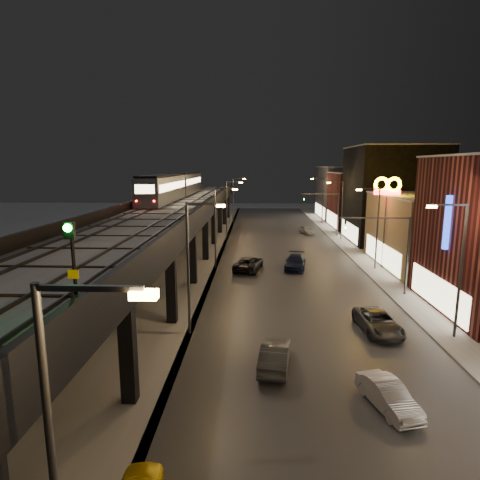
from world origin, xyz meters
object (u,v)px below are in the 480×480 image
object	(u,v)px
subway_train	(176,185)
car_near_white	(275,356)
car_onc_silver	(388,397)
car_onc_dark	(378,323)
car_onc_white	(295,262)
car_onc_red	(307,230)
car_mid_silver	(249,264)
rail_signal	(71,249)

from	to	relation	value
subway_train	car_near_white	bearing A→B (deg)	-71.79
car_onc_silver	car_onc_dark	size ratio (longest dim) A/B	0.77
car_onc_white	car_onc_dark	bearing A→B (deg)	-67.93
car_onc_white	car_onc_red	distance (m)	23.76
car_mid_silver	rail_signal	bearing A→B (deg)	92.35
car_near_white	car_onc_silver	distance (m)	6.32
car_onc_red	car_near_white	bearing A→B (deg)	-115.24
car_onc_white	car_onc_red	bearing A→B (deg)	88.79
car_onc_dark	car_onc_red	xyz separation A→B (m)	(0.16, 40.44, -0.04)
rail_signal	car_near_white	world-z (taller)	rail_signal
car_onc_silver	car_onc_red	distance (m)	49.43
subway_train	car_onc_white	world-z (taller)	subway_train
rail_signal	car_mid_silver	distance (m)	31.85
rail_signal	car_onc_red	xyz separation A→B (m)	(14.46, 54.59, -8.06)
car_mid_silver	car_onc_silver	world-z (taller)	car_mid_silver
subway_train	car_onc_silver	world-z (taller)	subway_train
car_mid_silver	car_onc_white	xyz separation A→B (m)	(5.18, 0.79, 0.00)
car_onc_silver	car_onc_white	distance (m)	26.05
subway_train	car_near_white	xyz separation A→B (m)	(13.39, -40.68, -7.66)
car_near_white	car_mid_silver	bearing A→B (deg)	-77.07
car_near_white	car_onc_dark	size ratio (longest dim) A/B	0.88
car_onc_silver	subway_train	bearing A→B (deg)	97.22
rail_signal	car_onc_dark	world-z (taller)	rail_signal
car_onc_white	car_onc_red	world-z (taller)	car_onc_white
car_onc_silver	car_onc_white	xyz separation A→B (m)	(-1.81, 25.98, 0.12)
rail_signal	car_onc_silver	distance (m)	15.46
car_onc_dark	car_onc_white	bearing A→B (deg)	99.12
subway_train	car_onc_white	bearing A→B (deg)	-47.80
subway_train	car_mid_silver	distance (m)	23.66
car_mid_silver	car_onc_white	world-z (taller)	car_onc_white
car_mid_silver	car_onc_white	bearing A→B (deg)	-159.41
car_onc_dark	car_onc_red	world-z (taller)	car_onc_dark
car_onc_dark	car_onc_red	distance (m)	40.44
car_onc_dark	car_onc_white	xyz separation A→B (m)	(-4.00, 17.06, 0.06)
car_onc_silver	car_onc_red	xyz separation A→B (m)	(2.35, 49.37, 0.02)
car_onc_dark	car_onc_white	distance (m)	17.52
car_near_white	car_onc_white	bearing A→B (deg)	-90.50
subway_train	car_onc_white	size ratio (longest dim) A/B	6.82
rail_signal	car_onc_silver	size ratio (longest dim) A/B	0.77
car_near_white	car_onc_dark	bearing A→B (deg)	-136.54
car_near_white	car_onc_red	xyz separation A→B (m)	(7.47, 45.66, -0.07)
car_near_white	car_onc_dark	world-z (taller)	car_near_white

